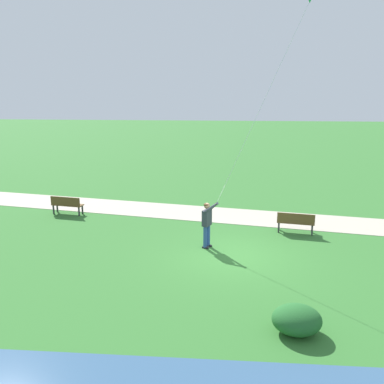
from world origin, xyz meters
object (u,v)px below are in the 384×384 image
Objects in this scene: person_kite_flyer at (207,221)px; lakeside_shrub at (297,320)px; park_bench_far_walkway at (67,204)px; park_bench_near_walkway at (296,221)px.

lakeside_shrub is at bearing -156.11° from person_kite_flyer.
person_kite_flyer is 7.73m from park_bench_far_walkway.
park_bench_near_walkway is (1.84, -3.56, -0.54)m from person_kite_flyer.
park_bench_near_walkway is at bearing -100.00° from park_bench_far_walkway.
park_bench_far_walkway is (3.67, 6.78, -0.54)m from person_kite_flyer.
park_bench_near_walkway is at bearing -8.86° from lakeside_shrub.
park_bench_far_walkway is 12.96m from lakeside_shrub.
person_kite_flyer is at bearing 117.39° from park_bench_near_walkway.
park_bench_near_walkway is 1.00× the size of park_bench_far_walkway.
park_bench_far_walkway is at bearing 80.00° from park_bench_near_walkway.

